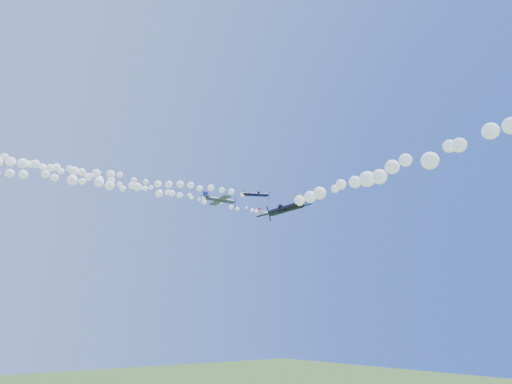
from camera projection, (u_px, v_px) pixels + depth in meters
plane_white at (267, 213)px, 115.81m from camera, size 6.06×6.36×1.76m
smoke_trail_white at (137, 186)px, 92.52m from camera, size 71.68×5.53×2.64m
plane_navy at (256, 194)px, 100.14m from camera, size 7.61×7.84×2.57m
smoke_trail_navy at (63, 170)px, 83.48m from camera, size 76.69×19.37×2.96m
plane_grey at (220, 200)px, 88.59m from camera, size 7.62×8.08×2.36m
smoke_trail_grey at (27, 174)px, 71.99m from camera, size 66.04×12.17×3.37m
plane_black at (285, 209)px, 58.07m from camera, size 8.16×8.13×2.89m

